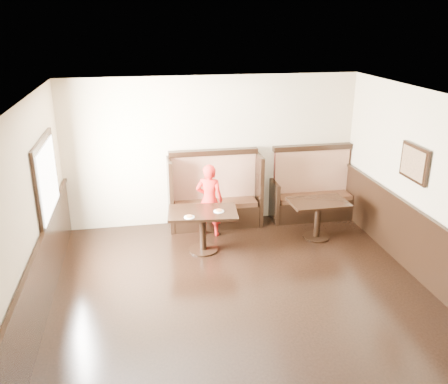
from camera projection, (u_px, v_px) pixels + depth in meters
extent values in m
plane|color=black|center=(257.00, 326.00, 6.14)|extent=(7.00, 7.00, 0.00)
plane|color=tan|center=(213.00, 151.00, 8.89)|extent=(5.50, 0.00, 5.50)
plane|color=tan|center=(16.00, 246.00, 5.19)|extent=(0.00, 7.00, 7.00)
plane|color=white|center=(263.00, 111.00, 5.18)|extent=(7.00, 7.00, 0.00)
cube|color=black|center=(31.00, 316.00, 5.51)|extent=(0.05, 6.90, 1.00)
cube|color=black|center=(46.00, 179.00, 6.90)|extent=(0.05, 1.50, 1.20)
cube|color=white|center=(48.00, 179.00, 6.90)|extent=(0.01, 1.30, 1.00)
cube|color=black|center=(414.00, 163.00, 7.13)|extent=(0.04, 0.70, 0.55)
cube|color=olive|center=(413.00, 163.00, 7.12)|extent=(0.01, 0.60, 0.45)
cube|color=black|center=(216.00, 215.00, 9.04)|extent=(1.60, 0.50, 0.42)
cube|color=#3B2112|center=(215.00, 203.00, 8.96)|extent=(1.54, 0.46, 0.09)
cube|color=#521011|center=(213.00, 178.00, 9.00)|extent=(1.60, 0.12, 0.92)
cube|color=black|center=(213.00, 152.00, 8.83)|extent=(1.68, 0.16, 0.10)
cube|color=black|center=(170.00, 193.00, 8.83)|extent=(0.07, 0.72, 1.36)
cube|color=black|center=(258.00, 188.00, 9.12)|extent=(0.07, 0.72, 1.36)
cube|color=black|center=(313.00, 208.00, 9.38)|extent=(1.50, 0.50, 0.42)
cube|color=#3B2112|center=(313.00, 197.00, 9.29)|extent=(1.44, 0.46, 0.09)
cube|color=#521011|center=(311.00, 172.00, 9.33)|extent=(1.50, 0.12, 0.92)
cube|color=black|center=(313.00, 147.00, 9.16)|extent=(1.58, 0.16, 0.10)
cube|color=black|center=(273.00, 200.00, 9.27)|extent=(0.07, 0.72, 0.80)
cube|color=black|center=(349.00, 195.00, 9.54)|extent=(0.07, 0.72, 0.80)
cube|color=black|center=(203.00, 213.00, 7.89)|extent=(1.21, 0.83, 0.05)
cylinder|color=black|center=(203.00, 232.00, 8.01)|extent=(0.11, 0.11, 0.67)
cylinder|color=black|center=(203.00, 250.00, 8.13)|extent=(0.50, 0.50, 0.03)
cube|color=black|center=(319.00, 202.00, 8.38)|extent=(1.02, 0.68, 0.05)
cylinder|color=black|center=(317.00, 221.00, 8.50)|extent=(0.11, 0.11, 0.65)
cylinder|color=black|center=(316.00, 237.00, 8.61)|extent=(0.48, 0.48, 0.03)
imported|color=red|center=(209.00, 200.00, 8.51)|extent=(0.57, 0.47, 1.35)
cylinder|color=white|center=(189.00, 217.00, 7.64)|extent=(0.17, 0.17, 0.01)
cylinder|color=tan|center=(189.00, 216.00, 7.63)|extent=(0.11, 0.11, 0.01)
cylinder|color=#EABA54|center=(189.00, 216.00, 7.63)|extent=(0.09, 0.09, 0.01)
cylinder|color=white|center=(219.00, 211.00, 7.87)|extent=(0.18, 0.18, 0.01)
cylinder|color=tan|center=(219.00, 210.00, 7.86)|extent=(0.11, 0.11, 0.01)
cylinder|color=#EABA54|center=(219.00, 210.00, 7.86)|extent=(0.09, 0.09, 0.01)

